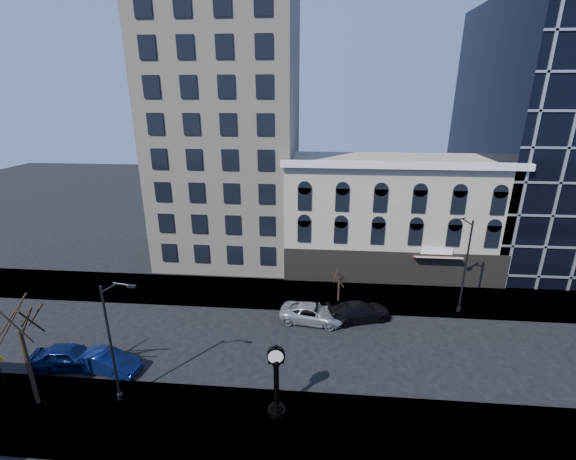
# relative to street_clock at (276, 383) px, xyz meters

# --- Properties ---
(ground) EXTENTS (160.00, 160.00, 0.00)m
(ground) POSITION_rel_street_clock_xyz_m (-2.25, 6.87, -2.30)
(ground) COLOR black
(ground) RESTS_ON ground
(sidewalk_far) EXTENTS (160.00, 6.00, 0.12)m
(sidewalk_far) POSITION_rel_street_clock_xyz_m (-2.25, 14.87, -2.24)
(sidewalk_far) COLOR gray
(sidewalk_far) RESTS_ON ground
(sidewalk_near) EXTENTS (160.00, 6.00, 0.12)m
(sidewalk_near) POSITION_rel_street_clock_xyz_m (-2.25, -1.13, -2.24)
(sidewalk_near) COLOR gray
(sidewalk_near) RESTS_ON ground
(cream_tower) EXTENTS (15.90, 15.40, 42.50)m
(cream_tower) POSITION_rel_street_clock_xyz_m (-8.37, 25.76, 17.02)
(cream_tower) COLOR beige
(cream_tower) RESTS_ON ground
(victorian_row) EXTENTS (22.60, 11.19, 12.50)m
(victorian_row) POSITION_rel_street_clock_xyz_m (9.75, 22.77, 3.70)
(victorian_row) COLOR #B0A590
(victorian_row) RESTS_ON ground
(glass_office) EXTENTS (20.00, 20.15, 28.00)m
(glass_office) POSITION_rel_street_clock_xyz_m (29.75, 27.78, 11.70)
(glass_office) COLOR black
(glass_office) RESTS_ON ground
(street_clock) EXTENTS (1.09, 1.09, 4.81)m
(street_clock) POSITION_rel_street_clock_xyz_m (0.00, 0.00, 0.00)
(street_clock) COLOR black
(street_clock) RESTS_ON sidewalk_near
(street_lamp_near) EXTENTS (2.17, 0.39, 8.37)m
(street_lamp_near) POSITION_rel_street_clock_xyz_m (-9.35, 0.23, 4.14)
(street_lamp_near) COLOR black
(street_lamp_near) RESTS_ON sidewalk_near
(street_lamp_far) EXTENTS (2.21, 1.06, 8.95)m
(street_lamp_far) POSITION_rel_street_clock_xyz_m (14.13, 12.64, 4.58)
(street_lamp_far) COLOR black
(street_lamp_far) RESTS_ON sidewalk_far
(bare_tree_near) EXTENTS (4.91, 4.91, 8.43)m
(bare_tree_near) POSITION_rel_street_clock_xyz_m (-14.89, -0.48, 4.19)
(bare_tree_near) COLOR #312418
(bare_tree_near) RESTS_ON sidewalk_near
(bare_tree_far) EXTENTS (2.21, 2.21, 3.79)m
(bare_tree_far) POSITION_rel_street_clock_xyz_m (4.20, 13.95, 0.68)
(bare_tree_far) COLOR #312418
(bare_tree_far) RESTS_ON sidewalk_far
(car_near_a) EXTENTS (5.25, 2.64, 1.72)m
(car_near_a) POSITION_rel_street_clock_xyz_m (-15.04, 3.03, -1.44)
(car_near_a) COLOR #0C194C
(car_near_a) RESTS_ON ground
(car_near_b) EXTENTS (4.79, 2.24, 1.52)m
(car_near_b) POSITION_rel_street_clock_xyz_m (-12.15, 2.83, -1.54)
(car_near_b) COLOR #0C194C
(car_near_b) RESTS_ON ground
(car_far_a) EXTENTS (5.73, 3.18, 1.52)m
(car_far_a) POSITION_rel_street_clock_xyz_m (1.88, 10.36, -1.54)
(car_far_a) COLOR #A5A8AD
(car_far_a) RESTS_ON ground
(car_far_b) EXTENTS (5.95, 3.84, 1.60)m
(car_far_b) POSITION_rel_street_clock_xyz_m (5.83, 10.94, -1.49)
(car_far_b) COLOR black
(car_far_b) RESTS_ON ground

